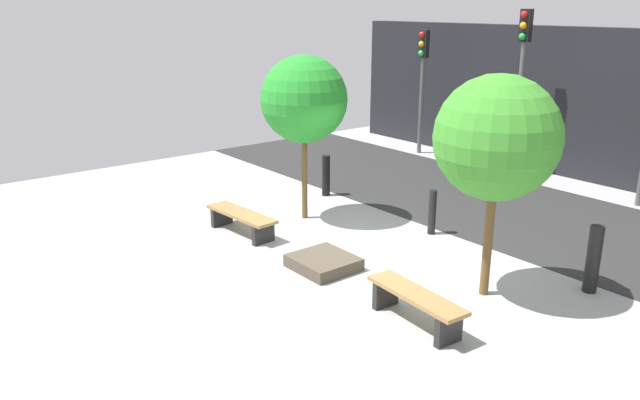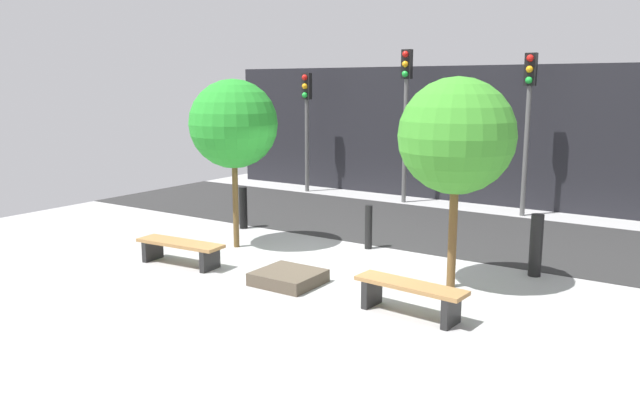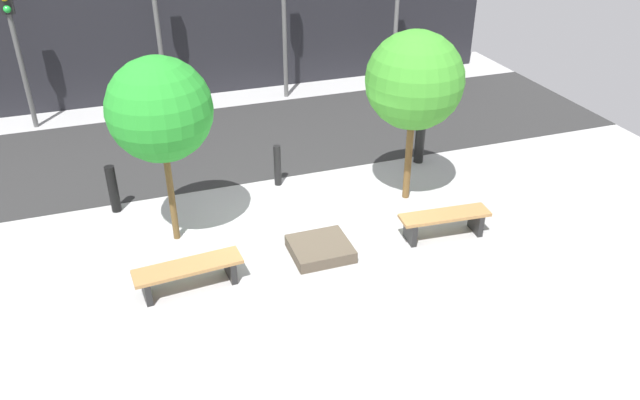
{
  "view_description": "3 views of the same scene",
  "coord_description": "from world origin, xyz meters",
  "px_view_note": "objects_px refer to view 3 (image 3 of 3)",
  "views": [
    {
      "loc": [
        7.59,
        -6.75,
        4.28
      ],
      "look_at": [
        -0.48,
        -0.35,
        1.04
      ],
      "focal_mm": 35.0,
      "sensor_mm": 36.0,
      "label": 1
    },
    {
      "loc": [
        5.9,
        -8.59,
        3.24
      ],
      "look_at": [
        0.45,
        -0.39,
        1.41
      ],
      "focal_mm": 35.0,
      "sensor_mm": 36.0,
      "label": 2
    },
    {
      "loc": [
        -2.95,
        -9.12,
        6.25
      ],
      "look_at": [
        0.0,
        -0.63,
        1.07
      ],
      "focal_mm": 35.0,
      "sensor_mm": 36.0,
      "label": 3
    }
  ],
  "objects_px": {
    "traffic_light_west": "(12,28)",
    "planter_bed": "(320,249)",
    "bollard_far_left": "(113,189)",
    "bench_right": "(444,220)",
    "bollard_left": "(277,165)",
    "tree_behind_left_bench": "(160,110)",
    "bollard_center": "(420,140)",
    "tree_behind_right_bench": "(414,81)",
    "bench_left": "(188,271)",
    "traffic_light_mid_west": "(154,1)"
  },
  "relations": [
    {
      "from": "planter_bed",
      "to": "traffic_light_west",
      "type": "relative_size",
      "value": 0.28
    },
    {
      "from": "tree_behind_right_bench",
      "to": "traffic_light_west",
      "type": "distance_m",
      "value": 9.59
    },
    {
      "from": "traffic_light_west",
      "to": "bollard_center",
      "type": "bearing_deg",
      "value": -31.06
    },
    {
      "from": "planter_bed",
      "to": "bollard_center",
      "type": "distance_m",
      "value": 4.26
    },
    {
      "from": "planter_bed",
      "to": "tree_behind_right_bench",
      "type": "relative_size",
      "value": 0.3
    },
    {
      "from": "bench_left",
      "to": "tree_behind_right_bench",
      "type": "distance_m",
      "value": 5.29
    },
    {
      "from": "bench_right",
      "to": "bollard_left",
      "type": "distance_m",
      "value": 3.69
    },
    {
      "from": "bench_left",
      "to": "tree_behind_left_bench",
      "type": "xyz_separation_m",
      "value": [
        0.0,
        1.54,
        2.16
      ]
    },
    {
      "from": "bollard_far_left",
      "to": "bollard_center",
      "type": "xyz_separation_m",
      "value": [
        6.53,
        0.0,
        0.06
      ]
    },
    {
      "from": "tree_behind_right_bench",
      "to": "bollard_far_left",
      "type": "distance_m",
      "value": 6.05
    },
    {
      "from": "traffic_light_west",
      "to": "bench_right",
      "type": "bearing_deg",
      "value": -47.3
    },
    {
      "from": "tree_behind_right_bench",
      "to": "bollard_far_left",
      "type": "relative_size",
      "value": 3.52
    },
    {
      "from": "bench_left",
      "to": "bench_right",
      "type": "xyz_separation_m",
      "value": [
        4.59,
        0.0,
        0.02
      ]
    },
    {
      "from": "bench_right",
      "to": "traffic_light_west",
      "type": "bearing_deg",
      "value": 137.21
    },
    {
      "from": "planter_bed",
      "to": "tree_behind_left_bench",
      "type": "distance_m",
      "value": 3.56
    },
    {
      "from": "bench_right",
      "to": "bollard_center",
      "type": "relative_size",
      "value": 1.55
    },
    {
      "from": "bollard_center",
      "to": "bollard_left",
      "type": "bearing_deg",
      "value": 180.0
    },
    {
      "from": "bench_right",
      "to": "traffic_light_west",
      "type": "distance_m",
      "value": 10.87
    },
    {
      "from": "tree_behind_right_bench",
      "to": "traffic_light_mid_west",
      "type": "relative_size",
      "value": 0.81
    },
    {
      "from": "bollard_left",
      "to": "planter_bed",
      "type": "bearing_deg",
      "value": -90.0
    },
    {
      "from": "bollard_center",
      "to": "traffic_light_mid_west",
      "type": "distance_m",
      "value": 7.34
    },
    {
      "from": "bench_right",
      "to": "tree_behind_left_bench",
      "type": "xyz_separation_m",
      "value": [
        -4.59,
        1.54,
        2.14
      ]
    },
    {
      "from": "bench_left",
      "to": "bollard_center",
      "type": "bearing_deg",
      "value": 22.99
    },
    {
      "from": "tree_behind_right_bench",
      "to": "traffic_light_mid_west",
      "type": "distance_m",
      "value": 7.44
    },
    {
      "from": "bench_right",
      "to": "bollard_far_left",
      "type": "height_order",
      "value": "bollard_far_left"
    },
    {
      "from": "bench_left",
      "to": "bollard_center",
      "type": "relative_size",
      "value": 1.62
    },
    {
      "from": "traffic_light_west",
      "to": "planter_bed",
      "type": "bearing_deg",
      "value": -57.11
    },
    {
      "from": "planter_bed",
      "to": "tree_behind_right_bench",
      "type": "distance_m",
      "value": 3.54
    },
    {
      "from": "planter_bed",
      "to": "tree_behind_left_bench",
      "type": "bearing_deg",
      "value": 149.75
    },
    {
      "from": "traffic_light_west",
      "to": "tree_behind_right_bench",
      "type": "bearing_deg",
      "value": -41.06
    },
    {
      "from": "bench_right",
      "to": "bollard_left",
      "type": "height_order",
      "value": "bollard_left"
    },
    {
      "from": "traffic_light_west",
      "to": "traffic_light_mid_west",
      "type": "distance_m",
      "value": 3.31
    },
    {
      "from": "bench_right",
      "to": "bench_left",
      "type": "bearing_deg",
      "value": -175.49
    },
    {
      "from": "tree_behind_right_bench",
      "to": "traffic_light_west",
      "type": "bearing_deg",
      "value": 138.94
    },
    {
      "from": "planter_bed",
      "to": "bollard_far_left",
      "type": "xyz_separation_m",
      "value": [
        -3.27,
        2.69,
        0.37
      ]
    },
    {
      "from": "tree_behind_left_bench",
      "to": "bench_right",
      "type": "bearing_deg",
      "value": -18.53
    },
    {
      "from": "bollard_far_left",
      "to": "traffic_light_west",
      "type": "bearing_deg",
      "value": 108.68
    },
    {
      "from": "tree_behind_left_bench",
      "to": "bollard_left",
      "type": "height_order",
      "value": "tree_behind_left_bench"
    },
    {
      "from": "tree_behind_left_bench",
      "to": "bollard_far_left",
      "type": "xyz_separation_m",
      "value": [
        -0.97,
        1.36,
        -2.0
      ]
    },
    {
      "from": "tree_behind_left_bench",
      "to": "traffic_light_mid_west",
      "type": "distance_m",
      "value": 6.34
    },
    {
      "from": "bollard_center",
      "to": "tree_behind_left_bench",
      "type": "bearing_deg",
      "value": -166.28
    },
    {
      "from": "traffic_light_mid_west",
      "to": "bench_left",
      "type": "bearing_deg",
      "value": -94.73
    },
    {
      "from": "bollard_left",
      "to": "bench_right",
      "type": "bearing_deg",
      "value": -51.61
    },
    {
      "from": "bench_right",
      "to": "bollard_left",
      "type": "relative_size",
      "value": 1.89
    },
    {
      "from": "bollard_left",
      "to": "bollard_center",
      "type": "bearing_deg",
      "value": 0.0
    },
    {
      "from": "bench_left",
      "to": "traffic_light_mid_west",
      "type": "relative_size",
      "value": 0.42
    },
    {
      "from": "bench_right",
      "to": "bollard_left",
      "type": "xyz_separation_m",
      "value": [
        -2.29,
        2.89,
        0.1
      ]
    },
    {
      "from": "bench_right",
      "to": "bollard_left",
      "type": "bearing_deg",
      "value": 132.9
    },
    {
      "from": "bench_right",
      "to": "bollard_center",
      "type": "distance_m",
      "value": 3.06
    },
    {
      "from": "bollard_far_left",
      "to": "bollard_center",
      "type": "height_order",
      "value": "bollard_center"
    }
  ]
}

